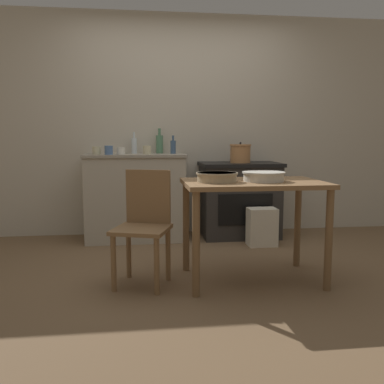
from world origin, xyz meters
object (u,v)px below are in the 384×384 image
(cup_center, at_px, (97,151))
(bottle_left, at_px, (134,145))
(work_table, at_px, (253,196))
(mixing_bowl_large, at_px, (264,176))
(flour_sack, at_px, (262,227))
(cup_center_right, at_px, (109,150))
(stove, at_px, (239,199))
(chair, at_px, (144,223))
(mixing_bowl_small, at_px, (217,177))
(cup_mid_right, at_px, (147,150))
(stock_pot, at_px, (240,153))
(cup_center_left, at_px, (121,151))
(bottle_far_left, at_px, (173,147))
(bottle_mid_left, at_px, (160,144))

(cup_center, bearing_deg, bottle_left, 31.34)
(work_table, height_order, mixing_bowl_large, mixing_bowl_large)
(flour_sack, bearing_deg, bottle_left, 153.66)
(bottle_left, bearing_deg, cup_center_right, -131.58)
(work_table, bearing_deg, stove, 80.25)
(chair, height_order, cup_center, cup_center)
(stove, bearing_deg, mixing_bowl_small, -109.74)
(stove, xyz_separation_m, mixing_bowl_large, (-0.19, -1.55, 0.41))
(mixing_bowl_small, bearing_deg, cup_mid_right, 108.65)
(work_table, xyz_separation_m, stock_pot, (0.26, 1.50, 0.28))
(work_table, xyz_separation_m, flour_sack, (0.39, 1.05, -0.48))
(chair, relative_size, cup_center_left, 10.06)
(cup_center_left, xyz_separation_m, cup_center_right, (-0.13, -0.03, 0.01))
(cup_center_left, distance_m, cup_mid_right, 0.28)
(cup_center_left, distance_m, cup_center_right, 0.13)
(cup_mid_right, bearing_deg, chair, -92.57)
(cup_mid_right, bearing_deg, cup_center_left, -178.29)
(mixing_bowl_large, height_order, bottle_far_left, bottle_far_left)
(mixing_bowl_small, xyz_separation_m, cup_center, (-1.03, 1.49, 0.16))
(mixing_bowl_small, relative_size, bottle_left, 1.32)
(work_table, distance_m, cup_center, 2.00)
(chair, distance_m, mixing_bowl_large, 1.00)
(work_table, distance_m, flour_sack, 1.22)
(work_table, relative_size, flour_sack, 2.72)
(mixing_bowl_large, bearing_deg, stock_pot, 83.03)
(mixing_bowl_small, distance_m, cup_center_right, 1.70)
(cup_center, bearing_deg, cup_center_right, -23.51)
(mixing_bowl_large, height_order, cup_center_right, cup_center_right)
(cup_center_right, bearing_deg, mixing_bowl_small, -57.81)
(cup_center, bearing_deg, cup_mid_right, -2.48)
(chair, distance_m, mixing_bowl_small, 0.67)
(mixing_bowl_large, bearing_deg, cup_mid_right, 120.52)
(stove, bearing_deg, work_table, -99.75)
(chair, bearing_deg, flour_sack, 57.57)
(work_table, bearing_deg, cup_center, 132.35)
(chair, bearing_deg, mixing_bowl_large, 14.38)
(work_table, height_order, bottle_left, bottle_left)
(cup_center_left, xyz_separation_m, cup_center, (-0.26, 0.03, 0.00))
(work_table, distance_m, cup_center_right, 1.87)
(flour_sack, height_order, mixing_bowl_small, mixing_bowl_small)
(chair, distance_m, bottle_left, 1.76)
(mixing_bowl_small, distance_m, bottle_left, 1.86)
(cup_center_left, bearing_deg, bottle_far_left, 14.62)
(stove, xyz_separation_m, cup_center_right, (-1.46, -0.12, 0.57))
(stove, relative_size, cup_center, 10.37)
(bottle_far_left, bearing_deg, stove, -4.30)
(flour_sack, distance_m, mixing_bowl_large, 1.29)
(bottle_mid_left, distance_m, cup_mid_right, 0.32)
(bottle_left, distance_m, cup_center_right, 0.41)
(flour_sack, height_order, bottle_left, bottle_left)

